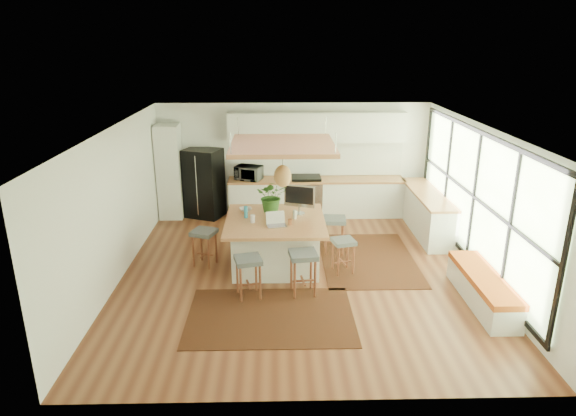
{
  "coord_description": "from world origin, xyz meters",
  "views": [
    {
      "loc": [
        -0.41,
        -8.48,
        4.14
      ],
      "look_at": [
        -0.2,
        0.5,
        1.1
      ],
      "focal_mm": 31.35,
      "sensor_mm": 36.0,
      "label": 1
    }
  ],
  "objects_px": {
    "stool_near_right": "(303,274)",
    "laptop": "(277,220)",
    "stool_right_front": "(343,255)",
    "monitor": "(299,201)",
    "stool_near_left": "(249,277)",
    "island_plant": "(272,199)",
    "island": "(275,242)",
    "stool_right_back": "(334,236)",
    "stool_left_side": "(205,248)",
    "microwave": "(249,171)",
    "fridge": "(204,179)"
  },
  "relations": [
    {
      "from": "stool_left_side",
      "to": "microwave",
      "type": "relative_size",
      "value": 1.17
    },
    {
      "from": "stool_near_left",
      "to": "monitor",
      "type": "relative_size",
      "value": 1.16
    },
    {
      "from": "island_plant",
      "to": "stool_right_front",
      "type": "bearing_deg",
      "value": -31.28
    },
    {
      "from": "laptop",
      "to": "island_plant",
      "type": "relative_size",
      "value": 0.57
    },
    {
      "from": "island",
      "to": "stool_left_side",
      "type": "xyz_separation_m",
      "value": [
        -1.35,
        0.04,
        -0.11
      ]
    },
    {
      "from": "laptop",
      "to": "stool_right_front",
      "type": "bearing_deg",
      "value": -11.85
    },
    {
      "from": "stool_right_front",
      "to": "stool_left_side",
      "type": "height_order",
      "value": "stool_left_side"
    },
    {
      "from": "island",
      "to": "stool_left_side",
      "type": "relative_size",
      "value": 2.61
    },
    {
      "from": "island",
      "to": "stool_right_back",
      "type": "height_order",
      "value": "island"
    },
    {
      "from": "island",
      "to": "stool_right_front",
      "type": "height_order",
      "value": "island"
    },
    {
      "from": "stool_right_front",
      "to": "stool_left_side",
      "type": "xyz_separation_m",
      "value": [
        -2.6,
        0.39,
        0.0
      ]
    },
    {
      "from": "stool_near_right",
      "to": "monitor",
      "type": "height_order",
      "value": "monitor"
    },
    {
      "from": "stool_right_front",
      "to": "stool_left_side",
      "type": "distance_m",
      "value": 2.63
    },
    {
      "from": "fridge",
      "to": "stool_right_front",
      "type": "bearing_deg",
      "value": -25.76
    },
    {
      "from": "laptop",
      "to": "stool_near_right",
      "type": "bearing_deg",
      "value": -73.12
    },
    {
      "from": "stool_near_right",
      "to": "stool_right_back",
      "type": "xyz_separation_m",
      "value": [
        0.72,
        1.74,
        0.0
      ]
    },
    {
      "from": "stool_near_left",
      "to": "monitor",
      "type": "height_order",
      "value": "monitor"
    },
    {
      "from": "stool_near_left",
      "to": "stool_right_back",
      "type": "height_order",
      "value": "stool_right_back"
    },
    {
      "from": "stool_right_front",
      "to": "monitor",
      "type": "xyz_separation_m",
      "value": [
        -0.79,
        0.67,
        0.83
      ]
    },
    {
      "from": "stool_right_back",
      "to": "monitor",
      "type": "bearing_deg",
      "value": -159.29
    },
    {
      "from": "island",
      "to": "stool_near_right",
      "type": "bearing_deg",
      "value": -67.97
    },
    {
      "from": "stool_near_left",
      "to": "laptop",
      "type": "xyz_separation_m",
      "value": [
        0.48,
        0.89,
        0.7
      ]
    },
    {
      "from": "stool_near_right",
      "to": "laptop",
      "type": "bearing_deg",
      "value": 118.71
    },
    {
      "from": "island",
      "to": "island_plant",
      "type": "xyz_separation_m",
      "value": [
        -0.06,
        0.44,
        0.72
      ]
    },
    {
      "from": "island",
      "to": "stool_right_back",
      "type": "distance_m",
      "value": 1.33
    },
    {
      "from": "stool_right_front",
      "to": "island_plant",
      "type": "distance_m",
      "value": 1.74
    },
    {
      "from": "microwave",
      "to": "stool_right_front",
      "type": "bearing_deg",
      "value": -38.25
    },
    {
      "from": "stool_near_left",
      "to": "stool_left_side",
      "type": "xyz_separation_m",
      "value": [
        -0.9,
        1.28,
        0.0
      ]
    },
    {
      "from": "island_plant",
      "to": "stool_left_side",
      "type": "bearing_deg",
      "value": -162.5
    },
    {
      "from": "stool_near_left",
      "to": "microwave",
      "type": "distance_m",
      "value": 4.15
    },
    {
      "from": "island",
      "to": "stool_near_left",
      "type": "relative_size",
      "value": 2.58
    },
    {
      "from": "island_plant",
      "to": "monitor",
      "type": "bearing_deg",
      "value": -13.96
    },
    {
      "from": "stool_left_side",
      "to": "monitor",
      "type": "height_order",
      "value": "monitor"
    },
    {
      "from": "fridge",
      "to": "microwave",
      "type": "distance_m",
      "value": 1.11
    },
    {
      "from": "monitor",
      "to": "island_plant",
      "type": "height_order",
      "value": "monitor"
    },
    {
      "from": "fridge",
      "to": "island",
      "type": "height_order",
      "value": "fridge"
    },
    {
      "from": "island",
      "to": "fridge",
      "type": "bearing_deg",
      "value": 121.04
    },
    {
      "from": "island",
      "to": "laptop",
      "type": "distance_m",
      "value": 0.68
    },
    {
      "from": "stool_near_left",
      "to": "island_plant",
      "type": "relative_size",
      "value": 1.11
    },
    {
      "from": "monitor",
      "to": "stool_right_back",
      "type": "bearing_deg",
      "value": 40.49
    },
    {
      "from": "fridge",
      "to": "stool_left_side",
      "type": "distance_m",
      "value": 2.9
    },
    {
      "from": "stool_near_left",
      "to": "stool_right_back",
      "type": "relative_size",
      "value": 0.97
    },
    {
      "from": "stool_near_left",
      "to": "island_plant",
      "type": "distance_m",
      "value": 1.92
    },
    {
      "from": "island",
      "to": "laptop",
      "type": "height_order",
      "value": "laptop"
    },
    {
      "from": "stool_right_front",
      "to": "monitor",
      "type": "bearing_deg",
      "value": 139.78
    },
    {
      "from": "fridge",
      "to": "monitor",
      "type": "xyz_separation_m",
      "value": [
        2.18,
        -2.54,
        0.26
      ]
    },
    {
      "from": "laptop",
      "to": "island_plant",
      "type": "distance_m",
      "value": 0.81
    },
    {
      "from": "fridge",
      "to": "microwave",
      "type": "bearing_deg",
      "value": 19.7
    },
    {
      "from": "stool_right_front",
      "to": "microwave",
      "type": "xyz_separation_m",
      "value": [
        -1.88,
        3.17,
        0.78
      ]
    },
    {
      "from": "monitor",
      "to": "microwave",
      "type": "distance_m",
      "value": 2.74
    }
  ]
}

